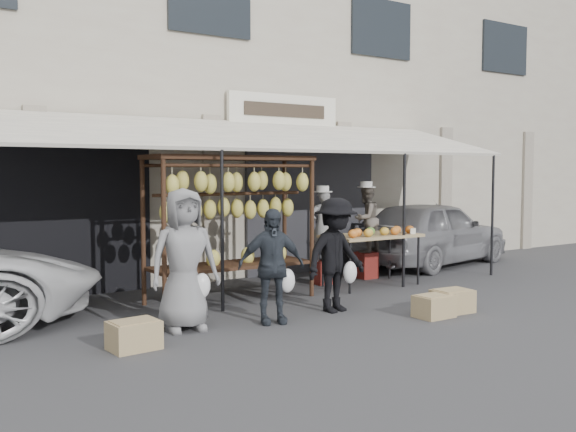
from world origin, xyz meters
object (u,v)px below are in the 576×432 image
object	(u,v)px
vendor_right	(366,219)
customer_right	(336,255)
banana_rack	(232,199)
vendor_left	(323,226)
customer_mid	(271,266)
crate_far	(134,335)
crate_near_a	(434,306)
customer_left	(184,259)
sedan	(431,232)
produce_table	(373,236)
crate_near_b	(452,301)

from	to	relation	value
vendor_right	customer_right	size ratio (longest dim) A/B	0.77
banana_rack	vendor_left	xyz separation A→B (m)	(2.04, 0.45, -0.54)
customer_mid	crate_far	distance (m)	2.05
customer_right	customer_mid	bearing A→B (deg)	176.17
crate_near_a	vendor_right	bearing A→B (deg)	66.27
vendor_right	customer_right	bearing A→B (deg)	27.03
customer_left	crate_far	world-z (taller)	customer_left
vendor_right	sedan	bearing A→B (deg)	178.23
vendor_left	produce_table	bearing A→B (deg)	150.14
vendor_left	customer_mid	world-z (taller)	vendor_left
customer_mid	banana_rack	bearing A→B (deg)	98.05
sedan	crate_near_a	bearing A→B (deg)	123.06
customer_right	vendor_right	bearing A→B (deg)	33.54
vendor_right	crate_far	bearing A→B (deg)	8.68
vendor_right	customer_mid	bearing A→B (deg)	16.97
vendor_right	crate_near_a	distance (m)	3.41
customer_mid	crate_far	world-z (taller)	customer_mid
banana_rack	crate_near_a	world-z (taller)	banana_rack
banana_rack	produce_table	distance (m)	2.75
crate_near_b	customer_left	bearing A→B (deg)	162.29
customer_mid	crate_near_a	distance (m)	2.32
banana_rack	vendor_left	bearing A→B (deg)	12.30
customer_mid	crate_far	xyz separation A→B (m)	(-1.95, -0.22, -0.60)
crate_near_b	customer_mid	bearing A→B (deg)	160.70
vendor_right	customer_mid	xyz separation A→B (m)	(-3.35, -2.05, -0.35)
vendor_right	crate_near_a	size ratio (longest dim) A/B	2.49
vendor_left	customer_mid	distance (m)	3.05
customer_right	crate_near_a	world-z (taller)	customer_right
banana_rack	customer_mid	bearing A→B (deg)	-99.42
banana_rack	crate_near_a	distance (m)	3.37
customer_right	banana_rack	bearing A→B (deg)	112.92
crate_near_b	sedan	bearing A→B (deg)	47.81
sedan	customer_mid	bearing A→B (deg)	103.08
banana_rack	crate_far	bearing A→B (deg)	-141.44
customer_mid	crate_near_a	world-z (taller)	customer_mid
customer_left	customer_right	size ratio (longest dim) A/B	1.10
banana_rack	customer_left	size ratio (longest dim) A/B	1.45
banana_rack	sedan	size ratio (longest dim) A/B	0.63
customer_left	crate_near_a	world-z (taller)	customer_left
vendor_right	customer_left	bearing A→B (deg)	7.18
customer_left	crate_near_b	distance (m)	3.84
produce_table	vendor_right	distance (m)	0.87
customer_left	sedan	distance (m)	7.08
crate_near_a	crate_far	xyz separation A→B (m)	(-3.98, 0.72, 0.01)
crate_near_a	banana_rack	bearing A→B (deg)	125.62
vendor_left	customer_right	bearing A→B (deg)	75.12
vendor_left	customer_mid	xyz separation A→B (m)	(-2.30, -1.98, -0.28)
vendor_left	crate_near_a	bearing A→B (deg)	101.57
customer_right	crate_near_a	distance (m)	1.52
banana_rack	vendor_left	size ratio (longest dim) A/B	2.07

